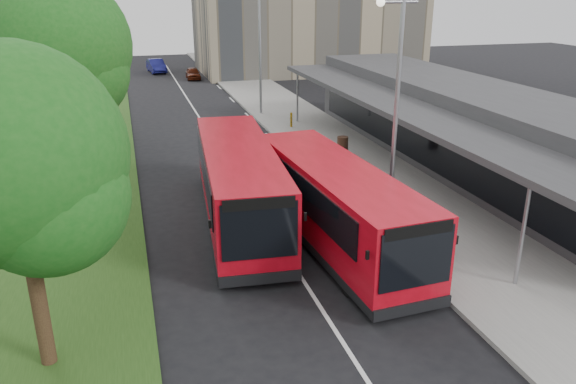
# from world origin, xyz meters

# --- Properties ---
(ground) EXTENTS (120.00, 120.00, 0.00)m
(ground) POSITION_xyz_m (0.00, 0.00, 0.00)
(ground) COLOR black
(ground) RESTS_ON ground
(pavement) EXTENTS (5.00, 80.00, 0.15)m
(pavement) POSITION_xyz_m (6.00, 20.00, 0.07)
(pavement) COLOR gray
(pavement) RESTS_ON ground
(grass_verge) EXTENTS (5.00, 80.00, 0.10)m
(grass_verge) POSITION_xyz_m (-7.00, 20.00, 0.05)
(grass_verge) COLOR #224315
(grass_verge) RESTS_ON ground
(lane_centre_line) EXTENTS (0.12, 70.00, 0.01)m
(lane_centre_line) POSITION_xyz_m (0.00, 15.00, 0.01)
(lane_centre_line) COLOR silver
(lane_centre_line) RESTS_ON ground
(kerb_dashes) EXTENTS (0.12, 56.00, 0.01)m
(kerb_dashes) POSITION_xyz_m (3.30, 19.00, 0.01)
(kerb_dashes) COLOR silver
(kerb_dashes) RESTS_ON ground
(station_building) EXTENTS (7.70, 26.00, 4.00)m
(station_building) POSITION_xyz_m (10.86, 8.00, 2.04)
(station_building) COLOR #313134
(station_building) RESTS_ON ground
(tree_near) EXTENTS (4.68, 4.68, 7.53)m
(tree_near) POSITION_xyz_m (-7.01, -2.95, 4.86)
(tree_near) COLOR #331E14
(tree_near) RESTS_ON ground
(tree_mid) EXTENTS (5.64, 5.64, 9.07)m
(tree_mid) POSITION_xyz_m (-7.01, 9.05, 5.86)
(tree_mid) COLOR #331E14
(tree_mid) RESTS_ON ground
(tree_far) EXTENTS (4.51, 4.51, 7.22)m
(tree_far) POSITION_xyz_m (-7.01, 21.05, 4.66)
(tree_far) COLOR #331E14
(tree_far) RESTS_ON ground
(lamp_post_near) EXTENTS (1.44, 0.28, 8.00)m
(lamp_post_near) POSITION_xyz_m (4.12, 2.00, 4.72)
(lamp_post_near) COLOR #93959B
(lamp_post_near) RESTS_ON pavement
(lamp_post_far) EXTENTS (1.44, 0.28, 8.00)m
(lamp_post_far) POSITION_xyz_m (4.12, 22.00, 4.72)
(lamp_post_far) COLOR #93959B
(lamp_post_far) RESTS_ON pavement
(bus_main) EXTENTS (3.18, 10.16, 2.84)m
(bus_main) POSITION_xyz_m (1.82, 1.26, 1.45)
(bus_main) COLOR red
(bus_main) RESTS_ON ground
(bus_second) EXTENTS (3.52, 10.58, 2.94)m
(bus_second) POSITION_xyz_m (-0.94, 4.10, 1.51)
(bus_second) COLOR red
(bus_second) RESTS_ON ground
(litter_bin) EXTENTS (0.62, 0.62, 1.02)m
(litter_bin) POSITION_xyz_m (5.80, 10.77, 0.66)
(litter_bin) COLOR #392317
(litter_bin) RESTS_ON pavement
(bollard) EXTENTS (0.19, 0.19, 0.89)m
(bollard) POSITION_xyz_m (5.07, 17.59, 0.60)
(bollard) COLOR #F4B00C
(bollard) RESTS_ON pavement
(car_near) EXTENTS (1.40, 3.22, 1.08)m
(car_near) POSITION_xyz_m (1.71, 39.22, 0.54)
(car_near) COLOR #541B0C
(car_near) RESTS_ON ground
(car_far) EXTENTS (1.92, 4.20, 1.34)m
(car_far) POSITION_xyz_m (-1.36, 44.58, 0.67)
(car_far) COLOR navy
(car_far) RESTS_ON ground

